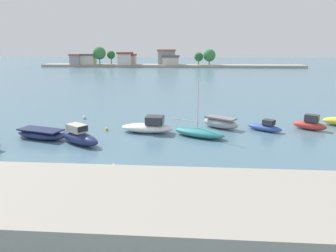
# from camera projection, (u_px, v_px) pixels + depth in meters

# --- Properties ---
(ground_plane) EXTENTS (400.00, 400.00, 0.00)m
(ground_plane) POSITION_uv_depth(u_px,v_px,m) (69.00, 175.00, 22.86)
(ground_plane) COLOR slate
(seawall_embankment) EXTENTS (81.78, 6.85, 2.36)m
(seawall_embankment) POSITION_uv_depth(u_px,v_px,m) (12.00, 211.00, 15.67)
(seawall_embankment) COLOR #9E998C
(seawall_embankment) RESTS_ON ground
(moored_boat_2) EXTENTS (5.87, 3.63, 0.94)m
(moored_boat_2) POSITION_uv_depth(u_px,v_px,m) (41.00, 134.00, 31.69)
(moored_boat_2) COLOR navy
(moored_boat_2) RESTS_ON ground
(moored_boat_3) EXTENTS (5.14, 4.35, 1.80)m
(moored_boat_3) POSITION_uv_depth(u_px,v_px,m) (79.00, 137.00, 29.95)
(moored_boat_3) COLOR navy
(moored_boat_3) RESTS_ON ground
(moored_boat_4) EXTENTS (5.60, 2.44, 1.74)m
(moored_boat_4) POSITION_uv_depth(u_px,v_px,m) (149.00, 127.00, 33.78)
(moored_boat_4) COLOR white
(moored_boat_4) RESTS_ON ground
(moored_boat_5) EXTENTS (5.55, 3.94, 5.64)m
(moored_boat_5) POSITION_uv_depth(u_px,v_px,m) (199.00, 132.00, 32.18)
(moored_boat_5) COLOR teal
(moored_boat_5) RESTS_ON ground
(moored_boat_6) EXTENTS (4.33, 3.59, 1.24)m
(moored_boat_6) POSITION_uv_depth(u_px,v_px,m) (220.00, 123.00, 35.48)
(moored_boat_6) COLOR #9E9EA3
(moored_boat_6) RESTS_ON ground
(moored_boat_7) EXTENTS (3.82, 3.21, 1.26)m
(moored_boat_7) POSITION_uv_depth(u_px,v_px,m) (265.00, 127.00, 34.41)
(moored_boat_7) COLOR #3856A8
(moored_boat_7) RESTS_ON ground
(moored_boat_8) EXTENTS (3.58, 2.95, 1.65)m
(moored_boat_8) POSITION_uv_depth(u_px,v_px,m) (310.00, 124.00, 34.88)
(moored_boat_8) COLOR #C63833
(moored_boat_8) RESTS_ON ground
(mooring_buoy_0) EXTENTS (0.42, 0.42, 0.42)m
(mooring_buoy_0) POSITION_uv_depth(u_px,v_px,m) (84.00, 117.00, 39.94)
(mooring_buoy_0) COLOR white
(mooring_buoy_0) RESTS_ON ground
(mooring_buoy_2) EXTENTS (0.36, 0.36, 0.36)m
(mooring_buoy_2) POSITION_uv_depth(u_px,v_px,m) (314.00, 119.00, 39.08)
(mooring_buoy_2) COLOR white
(mooring_buoy_2) RESTS_ON ground
(mooring_buoy_3) EXTENTS (0.34, 0.34, 0.34)m
(mooring_buoy_3) POSITION_uv_depth(u_px,v_px,m) (107.00, 129.00, 34.61)
(mooring_buoy_3) COLOR yellow
(mooring_buoy_3) RESTS_ON ground
(mooring_buoy_4) EXTENTS (0.33, 0.33, 0.33)m
(mooring_buoy_4) POSITION_uv_depth(u_px,v_px,m) (114.00, 166.00, 24.21)
(mooring_buoy_4) COLOR yellow
(mooring_buoy_4) RESTS_ON ground
(distant_shoreline) EXTENTS (101.65, 8.20, 7.78)m
(distant_shoreline) POSITION_uv_depth(u_px,v_px,m) (152.00, 61.00, 127.80)
(distant_shoreline) COLOR #9E998C
(distant_shoreline) RESTS_ON ground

